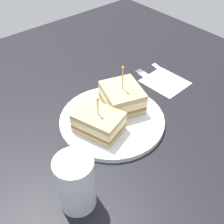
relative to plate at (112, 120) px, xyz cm
name	(u,v)px	position (x,y,z in cm)	size (l,w,h in cm)	color
ground_plane	(112,125)	(0.00, 0.00, -1.63)	(116.44, 116.44, 2.00)	black
plate	(112,120)	(0.00, 0.00, 0.00)	(25.10, 25.10, 1.25)	white
sandwich_half_front	(99,122)	(-1.01, 4.78, 3.08)	(12.04, 10.15, 9.32)	tan
sandwich_half_back	(122,97)	(1.80, -4.76, 3.42)	(12.18, 11.45, 11.70)	tan
drink_glass	(76,184)	(-12.08, 18.45, 4.73)	(6.85, 6.85, 11.46)	beige
napkin	(165,82)	(2.74, -22.18, -0.55)	(11.42, 10.27, 0.15)	white
fork	(149,78)	(7.16, -20.03, -0.45)	(13.23, 2.48, 0.35)	silver
knife	(165,73)	(5.84, -25.42, -0.45)	(13.26, 3.88, 0.35)	silver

